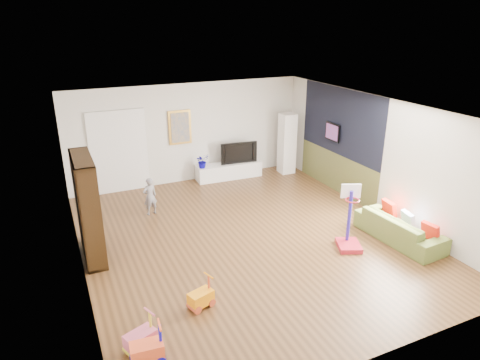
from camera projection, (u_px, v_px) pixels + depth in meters
name	position (u px, v px, depth m)	size (l,w,h in m)	color
floor	(248.00, 237.00, 8.94)	(6.50, 7.50, 0.00)	brown
ceiling	(249.00, 109.00, 7.97)	(6.50, 7.50, 0.00)	white
wall_back	(189.00, 133.00, 11.64)	(6.50, 0.00, 2.70)	silver
wall_front	(380.00, 274.00, 5.27)	(6.50, 0.00, 2.70)	white
wall_left	(75.00, 205.00, 7.19)	(0.00, 7.50, 2.70)	silver
wall_right	(377.00, 156.00, 9.72)	(0.00, 7.50, 2.70)	silver
navy_accent	(340.00, 122.00, 10.73)	(0.01, 3.20, 1.70)	black
olive_wainscot	(336.00, 172.00, 11.21)	(0.01, 3.20, 1.00)	brown
doorway	(119.00, 153.00, 10.97)	(1.45, 0.06, 2.10)	white
painting_back	(180.00, 127.00, 11.43)	(0.62, 0.06, 0.92)	gold
artwork_right	(332.00, 132.00, 10.98)	(0.04, 0.56, 0.46)	#7F3F8C
media_console	(229.00, 171.00, 12.18)	(1.87, 0.47, 0.44)	white
tall_cabinet	(287.00, 144.00, 12.39)	(0.41, 0.41, 1.76)	white
bookshelf	(88.00, 208.00, 7.93)	(0.36, 1.36, 1.99)	black
sofa	(399.00, 228.00, 8.74)	(1.89, 0.74, 0.55)	#5D702F
basketball_hoop	(351.00, 218.00, 8.32)	(0.44, 0.54, 1.30)	#AF1E2D
ride_on_yellow	(201.00, 293.00, 6.71)	(0.39, 0.24, 0.52)	orange
ride_on_orange	(146.00, 345.00, 5.60)	(0.44, 0.27, 0.58)	#FF5A2E
ride_on_pink	(140.00, 334.00, 5.82)	(0.42, 0.26, 0.56)	#CF5578
child	(150.00, 196.00, 9.85)	(0.33, 0.22, 0.90)	slate
tv	(238.00, 152.00, 12.10)	(1.06, 0.14, 0.61)	black
vase_plant	(202.00, 161.00, 11.68)	(0.35, 0.31, 0.39)	#09058E
pillow_left	(430.00, 231.00, 8.27)	(0.09, 0.35, 0.35)	red
pillow_center	(408.00, 220.00, 8.72)	(0.09, 0.36, 0.36)	white
pillow_right	(389.00, 209.00, 9.23)	(0.10, 0.38, 0.38)	red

